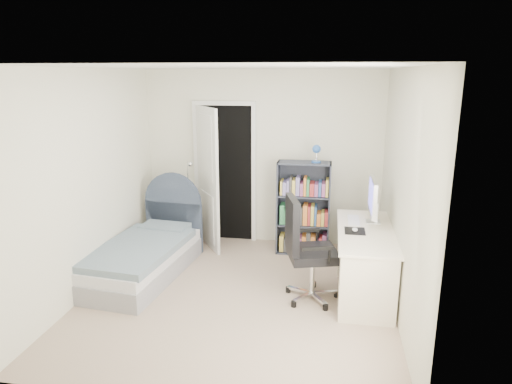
% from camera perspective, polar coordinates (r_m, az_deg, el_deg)
% --- Properties ---
extents(room_shell, '(3.50, 3.70, 2.60)m').
position_cam_1_polar(room_shell, '(4.87, -2.39, 0.48)').
color(room_shell, gray).
rests_on(room_shell, ground).
extents(door, '(0.92, 0.70, 2.06)m').
position_cam_1_polar(door, '(6.54, -5.29, 2.17)').
color(door, black).
rests_on(door, ground).
extents(bed, '(1.04, 1.90, 1.12)m').
position_cam_1_polar(bed, '(5.89, -13.61, -7.59)').
color(bed, gray).
rests_on(bed, ground).
extents(nightstand, '(0.38, 0.38, 0.57)m').
position_cam_1_polar(nightstand, '(6.86, -9.29, -3.09)').
color(nightstand, '#D2B781').
rests_on(nightstand, ground).
extents(floor_lamp, '(0.18, 0.18, 1.26)m').
position_cam_1_polar(floor_lamp, '(6.59, -8.24, -2.51)').
color(floor_lamp, silver).
rests_on(floor_lamp, ground).
extents(bookcase, '(0.72, 0.31, 1.53)m').
position_cam_1_polar(bookcase, '(6.31, 6.00, -2.56)').
color(bookcase, '#353948').
rests_on(bookcase, ground).
extents(desk, '(0.61, 1.53, 1.26)m').
position_cam_1_polar(desk, '(5.36, 13.37, -8.02)').
color(desk, '#F5E8CD').
rests_on(desk, ground).
extents(office_chair, '(0.64, 0.66, 1.17)m').
position_cam_1_polar(office_chair, '(4.99, 6.08, -6.56)').
color(office_chair, silver).
rests_on(office_chair, ground).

